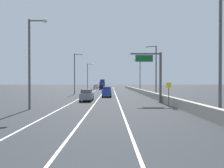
% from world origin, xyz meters
% --- Properties ---
extents(ground_plane, '(320.00, 320.00, 0.00)m').
position_xyz_m(ground_plane, '(0.00, 64.00, 0.00)').
color(ground_plane, '#26282B').
extents(lane_stripe_left, '(0.16, 130.00, 0.00)m').
position_xyz_m(lane_stripe_left, '(-5.50, 55.00, 0.00)').
color(lane_stripe_left, silver).
rests_on(lane_stripe_left, ground_plane).
extents(lane_stripe_center, '(0.16, 130.00, 0.00)m').
position_xyz_m(lane_stripe_center, '(-2.00, 55.00, 0.00)').
color(lane_stripe_center, silver).
rests_on(lane_stripe_center, ground_plane).
extents(lane_stripe_right, '(0.16, 130.00, 0.00)m').
position_xyz_m(lane_stripe_right, '(1.50, 55.00, 0.00)').
color(lane_stripe_right, silver).
rests_on(lane_stripe_right, ground_plane).
extents(jersey_barrier_right, '(0.60, 120.00, 1.10)m').
position_xyz_m(jersey_barrier_right, '(8.34, 40.00, 0.55)').
color(jersey_barrier_right, '#9E998E').
rests_on(jersey_barrier_right, ground_plane).
extents(overhead_sign_gantry, '(4.68, 0.36, 7.50)m').
position_xyz_m(overhead_sign_gantry, '(7.00, 24.74, 4.73)').
color(overhead_sign_gantry, '#47474C').
rests_on(overhead_sign_gantry, ground_plane).
extents(speed_advisory_sign, '(0.60, 0.11, 3.00)m').
position_xyz_m(speed_advisory_sign, '(7.44, 19.74, 1.76)').
color(speed_advisory_sign, '#4C4C51').
rests_on(speed_advisory_sign, ground_plane).
extents(lamp_post_right_near, '(2.14, 0.44, 10.20)m').
position_xyz_m(lamp_post_right_near, '(8.98, 11.91, 5.85)').
color(lamp_post_right_near, '#4C4C51').
rests_on(lamp_post_right_near, ground_plane).
extents(lamp_post_right_second, '(2.14, 0.44, 10.20)m').
position_xyz_m(lamp_post_right_second, '(8.85, 33.26, 5.85)').
color(lamp_post_right_second, '#4C4C51').
rests_on(lamp_post_right_second, ground_plane).
extents(lamp_post_right_third, '(2.14, 0.44, 10.20)m').
position_xyz_m(lamp_post_right_third, '(9.01, 54.62, 5.85)').
color(lamp_post_right_third, '#4C4C51').
rests_on(lamp_post_right_third, ground_plane).
extents(lamp_post_left_near, '(2.14, 0.44, 10.20)m').
position_xyz_m(lamp_post_left_near, '(-8.61, 17.91, 5.85)').
color(lamp_post_left_near, '#4C4C51').
rests_on(lamp_post_left_near, ground_plane).
extents(lamp_post_left_mid, '(2.14, 0.44, 10.20)m').
position_xyz_m(lamp_post_left_mid, '(-8.47, 43.53, 5.85)').
color(lamp_post_left_mid, '#4C4C51').
rests_on(lamp_post_left_mid, ground_plane).
extents(lamp_post_left_far, '(2.14, 0.44, 10.20)m').
position_xyz_m(lamp_post_left_far, '(-8.46, 69.16, 5.85)').
color(lamp_post_left_far, '#4C4C51').
rests_on(lamp_post_left_far, ground_plane).
extents(car_gray_0, '(1.87, 4.24, 1.91)m').
position_xyz_m(car_gray_0, '(-3.59, 27.15, 0.95)').
color(car_gray_0, slate).
rests_on(car_gray_0, ground_plane).
extents(car_blue_1, '(1.96, 4.41, 2.11)m').
position_xyz_m(car_blue_1, '(-0.52, 35.92, 1.05)').
color(car_blue_1, '#1E389E').
rests_on(car_blue_1, ground_plane).
extents(car_black_2, '(1.98, 4.40, 2.12)m').
position_xyz_m(car_black_2, '(-3.46, 73.19, 1.05)').
color(car_black_2, black).
rests_on(car_black_2, ground_plane).
extents(car_silver_3, '(1.91, 4.12, 1.87)m').
position_xyz_m(car_silver_3, '(-6.36, 78.14, 0.93)').
color(car_silver_3, '#B7B7BC').
rests_on(car_silver_3, ground_plane).
extents(car_white_4, '(1.95, 4.20, 1.95)m').
position_xyz_m(car_white_4, '(-6.58, 89.88, 0.97)').
color(car_white_4, white).
rests_on(car_white_4, ground_plane).
extents(box_truck, '(2.64, 8.16, 4.34)m').
position_xyz_m(box_truck, '(-3.71, 84.21, 1.99)').
color(box_truck, navy).
rests_on(box_truck, ground_plane).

